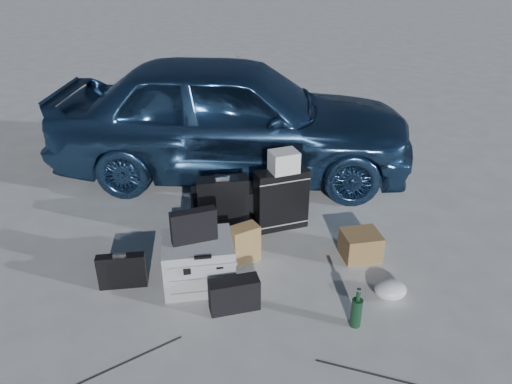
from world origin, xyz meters
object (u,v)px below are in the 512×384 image
at_px(briefcase, 122,271).
at_px(suitcase_right, 281,199).
at_px(cardboard_box, 360,245).
at_px(duffel_bag, 226,205).
at_px(pelican_case, 198,262).
at_px(car, 233,116).
at_px(green_bottle, 357,308).
at_px(suitcase_left, 223,208).

relative_size(briefcase, suitcase_right, 0.64).
height_order(briefcase, cardboard_box, briefcase).
bearing_deg(suitcase_right, cardboard_box, -55.38).
height_order(duffel_bag, cardboard_box, duffel_bag).
distance_m(pelican_case, duffel_bag, 1.10).
bearing_deg(cardboard_box, duffel_bag, 135.65).
distance_m(pelican_case, cardboard_box, 1.55).
bearing_deg(car, duffel_bag, -177.51).
distance_m(car, suitcase_right, 1.52).
distance_m(briefcase, suitcase_right, 1.74).
xyz_separation_m(car, pelican_case, (-0.86, -2.14, -0.53)).
bearing_deg(cardboard_box, car, 107.39).
distance_m(car, cardboard_box, 2.37).
relative_size(cardboard_box, green_bottle, 1.00).
bearing_deg(green_bottle, car, 94.13).
xyz_separation_m(suitcase_right, cardboard_box, (0.55, -0.73, -0.19)).
xyz_separation_m(suitcase_left, cardboard_box, (1.15, -0.74, -0.19)).
relative_size(pelican_case, duffel_bag, 0.84).
relative_size(car, green_bottle, 12.67).
height_order(pelican_case, cardboard_box, pelican_case).
distance_m(pelican_case, suitcase_right, 1.21).
xyz_separation_m(pelican_case, briefcase, (-0.65, 0.14, -0.06)).
height_order(pelican_case, suitcase_right, suitcase_right).
distance_m(suitcase_left, duffel_bag, 0.34).
xyz_separation_m(suitcase_left, suitcase_right, (0.61, -0.01, 0.00)).
bearing_deg(suitcase_right, car, 93.33).
xyz_separation_m(car, suitcase_left, (-0.47, -1.45, -0.42)).
distance_m(suitcase_left, cardboard_box, 1.38).
distance_m(pelican_case, green_bottle, 1.40).
height_order(car, duffel_bag, car).
bearing_deg(duffel_bag, suitcase_right, -25.34).
height_order(car, green_bottle, car).
relative_size(suitcase_right, cardboard_box, 1.87).
relative_size(suitcase_left, cardboard_box, 1.87).
xyz_separation_m(briefcase, cardboard_box, (2.19, -0.19, -0.03)).
bearing_deg(duffel_bag, briefcase, -137.95).
distance_m(pelican_case, suitcase_left, 0.80).
bearing_deg(briefcase, duffel_bag, 45.79).
distance_m(car, briefcase, 2.57).
bearing_deg(car, suitcase_left, -177.60).
bearing_deg(car, briefcase, 163.37).
xyz_separation_m(car, green_bottle, (0.22, -3.03, -0.57)).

